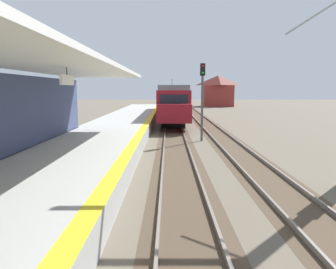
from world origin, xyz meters
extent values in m
cube|color=#A8A8A3|center=(-2.50, 16.00, 0.45)|extent=(5.00, 80.00, 0.90)
cube|color=yellow|center=(-0.25, 16.00, 0.90)|extent=(0.50, 80.00, 0.01)
cube|color=silver|center=(-2.60, 10.27, 4.35)|extent=(4.40, 24.00, 0.16)
cube|color=white|center=(-2.20, 12.27, 3.82)|extent=(0.08, 1.40, 0.36)
cylinder|color=#333333|center=(-2.20, 12.27, 4.14)|extent=(0.03, 0.03, 0.27)
cube|color=#4C3D2D|center=(1.90, 20.00, 0.00)|extent=(2.34, 120.00, 0.01)
cube|color=slate|center=(1.18, 20.00, 0.08)|extent=(0.08, 120.00, 0.15)
cube|color=slate|center=(2.62, 20.00, 0.08)|extent=(0.08, 120.00, 0.15)
cube|color=#4C3D2D|center=(5.30, 20.00, 0.00)|extent=(2.34, 120.00, 0.01)
cube|color=slate|center=(4.58, 20.00, 0.08)|extent=(0.08, 120.00, 0.15)
cube|color=slate|center=(6.02, 20.00, 0.08)|extent=(0.08, 120.00, 0.15)
cube|color=maroon|center=(1.90, 35.54, 2.07)|extent=(2.90, 18.00, 2.70)
cube|color=slate|center=(1.90, 35.54, 3.64)|extent=(2.67, 18.00, 0.44)
cube|color=black|center=(1.90, 26.52, 2.48)|extent=(2.32, 0.06, 1.21)
cube|color=maroon|center=(1.90, 25.74, 1.60)|extent=(2.78, 1.60, 1.49)
cube|color=black|center=(3.36, 35.54, 2.48)|extent=(0.04, 15.84, 0.86)
cylinder|color=#333333|center=(1.90, 39.14, 4.31)|extent=(0.06, 0.06, 0.90)
cube|color=black|center=(1.90, 29.69, 0.36)|extent=(2.17, 2.20, 0.72)
cube|color=black|center=(1.90, 41.39, 0.36)|extent=(2.17, 2.20, 0.72)
cylinder|color=#4C4C4C|center=(3.72, 21.94, 2.20)|extent=(0.16, 0.16, 4.40)
cube|color=black|center=(3.72, 21.94, 4.80)|extent=(0.32, 0.24, 0.80)
sphere|color=red|center=(3.72, 21.80, 5.02)|extent=(0.16, 0.16, 0.16)
sphere|color=green|center=(3.72, 21.80, 4.58)|extent=(0.16, 0.16, 0.16)
cylinder|color=#9EA3A8|center=(6.60, 11.82, 6.10)|extent=(2.47, 0.07, 1.60)
cube|color=maroon|center=(11.80, 66.03, 2.20)|extent=(6.00, 4.80, 4.40)
pyramid|color=maroon|center=(11.80, 66.03, 5.40)|extent=(6.60, 5.28, 2.00)
camera|label=1|loc=(1.42, 1.06, 3.48)|focal=32.99mm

